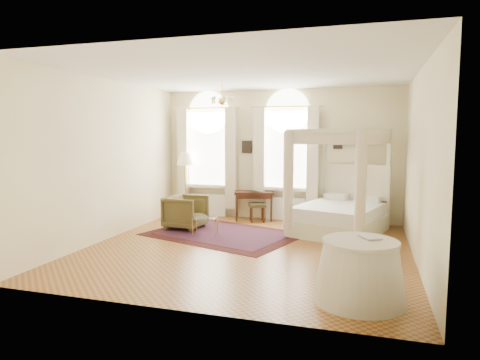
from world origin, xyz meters
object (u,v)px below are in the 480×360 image
(nightstand, at_px, (375,214))
(coffee_table, at_px, (205,219))
(floor_lamp, at_px, (185,162))
(stool, at_px, (257,206))
(armchair, at_px, (186,212))
(writing_desk, at_px, (254,195))
(side_table, at_px, (360,271))
(canopy_bed, at_px, (339,210))

(nightstand, bearing_deg, coffee_table, -152.91)
(coffee_table, relative_size, floor_lamp, 0.35)
(stool, distance_m, armchair, 1.86)
(writing_desk, relative_size, coffee_table, 1.84)
(armchair, distance_m, side_table, 5.17)
(canopy_bed, bearing_deg, stool, 161.79)
(writing_desk, distance_m, coffee_table, 1.94)
(writing_desk, relative_size, armchair, 1.29)
(nightstand, relative_size, side_table, 0.54)
(nightstand, bearing_deg, canopy_bed, -132.81)
(stool, bearing_deg, floor_lamp, 177.97)
(writing_desk, height_order, side_table, side_table)
(coffee_table, relative_size, side_table, 0.50)
(canopy_bed, xyz_separation_m, coffee_table, (-2.78, -0.98, -0.18))
(floor_lamp, xyz_separation_m, side_table, (4.54, -4.64, -1.05))
(writing_desk, distance_m, floor_lamp, 2.02)
(stool, bearing_deg, canopy_bed, -18.21)
(nightstand, height_order, armchair, armchair)
(writing_desk, height_order, stool, writing_desk)
(canopy_bed, relative_size, floor_lamp, 1.47)
(nightstand, bearing_deg, floor_lamp, -178.86)
(canopy_bed, height_order, side_table, canopy_bed)
(stool, relative_size, floor_lamp, 0.31)
(side_table, bearing_deg, nightstand, 86.99)
(canopy_bed, relative_size, side_table, 2.09)
(nightstand, height_order, writing_desk, writing_desk)
(writing_desk, relative_size, side_table, 0.91)
(writing_desk, height_order, armchair, armchair)
(floor_lamp, bearing_deg, canopy_bed, -10.48)
(coffee_table, distance_m, side_table, 4.41)
(nightstand, distance_m, writing_desk, 2.97)
(nightstand, bearing_deg, stool, -176.65)
(floor_lamp, bearing_deg, stool, -2.03)
(armchair, xyz_separation_m, coffee_table, (0.64, -0.41, -0.05))
(coffee_table, bearing_deg, side_table, -41.38)
(nightstand, distance_m, armchair, 4.43)
(canopy_bed, xyz_separation_m, nightstand, (0.78, 0.84, -0.20))
(floor_lamp, relative_size, side_table, 1.42)
(stool, bearing_deg, side_table, -60.65)
(canopy_bed, xyz_separation_m, side_table, (0.53, -3.90, -0.12))
(floor_lamp, distance_m, side_table, 6.58)
(armchair, xyz_separation_m, side_table, (3.95, -3.33, 0.02))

